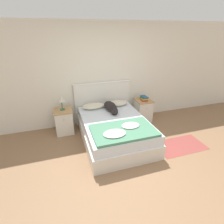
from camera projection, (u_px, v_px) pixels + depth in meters
The scene contains 13 objects.
ground_plane at pixel (135, 171), 3.19m from camera, with size 16.00×16.00×0.00m, color #896647.
wall_back at pixel (103, 75), 4.48m from camera, with size 9.00×0.06×2.55m.
bed at pixel (115, 130), 3.98m from camera, with size 1.43×1.94×0.53m.
headboard at pixel (103, 102), 4.70m from camera, with size 1.51×0.06×1.13m.
nightstand_left at pixel (64, 121), 4.28m from camera, with size 0.43×0.46×0.61m.
nightstand_right at pixel (143, 110), 4.87m from camera, with size 0.43×0.46×0.61m.
pillow_left at pixel (94, 106), 4.41m from camera, with size 0.57×0.33×0.12m.
pillow_right at pixel (117, 103), 4.58m from camera, with size 0.57×0.33×0.12m.
quilt at pixel (123, 130), 3.39m from camera, with size 1.23×0.78×0.09m.
dog at pixel (111, 107), 4.29m from camera, with size 0.27×0.81×0.19m.
book_stack at pixel (144, 98), 4.70m from camera, with size 0.18×0.24×0.11m.
table_lamp at pixel (61, 100), 4.05m from camera, with size 0.18×0.18×0.34m.
rug at pixel (180, 145), 3.88m from camera, with size 1.09×0.62×0.00m.
Camera 1 is at (-1.14, -2.18, 2.33)m, focal length 28.00 mm.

